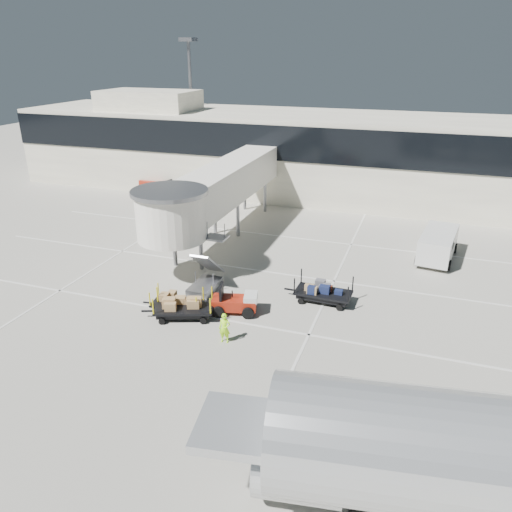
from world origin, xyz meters
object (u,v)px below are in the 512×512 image
object	(u,v)px
box_cart_near	(182,307)
belt_loader	(156,188)
suitcase_cart	(322,293)
ground_worker	(225,328)
box_cart_far	(180,304)
minivan	(438,242)
baggage_tug	(236,303)

from	to	relation	value
box_cart_near	belt_loader	bearing A→B (deg)	102.53
suitcase_cart	ground_worker	size ratio (longest dim) A/B	2.52
box_cart_near	box_cart_far	size ratio (longest dim) A/B	1.12
ground_worker	minivan	bearing A→B (deg)	49.25
box_cart_near	ground_worker	size ratio (longest dim) A/B	2.49
baggage_tug	minivan	size ratio (longest dim) A/B	0.50
box_cart_far	belt_loader	distance (m)	26.03
minivan	belt_loader	bearing A→B (deg)	170.25
baggage_tug	minivan	xyz separation A→B (m)	(10.83, 12.26, 0.59)
box_cart_far	minivan	bearing A→B (deg)	36.20
box_cart_far	belt_loader	xyz separation A→B (m)	(-14.00, 21.95, 0.17)
box_cart_near	ground_worker	distance (m)	3.59
box_cart_near	box_cart_far	xyz separation A→B (m)	(-0.45, 0.54, -0.13)
suitcase_cart	box_cart_far	world-z (taller)	suitcase_cart
ground_worker	suitcase_cart	bearing A→B (deg)	50.75
suitcase_cart	ground_worker	world-z (taller)	ground_worker
belt_loader	box_cart_far	bearing A→B (deg)	-42.70
box_cart_near	belt_loader	xyz separation A→B (m)	(-14.45, 22.49, 0.04)
baggage_tug	suitcase_cart	distance (m)	5.28
baggage_tug	belt_loader	distance (m)	27.00
box_cart_near	minivan	size ratio (longest dim) A/B	0.73
baggage_tug	box_cart_far	distance (m)	3.21
baggage_tug	belt_loader	xyz separation A→B (m)	(-17.05, 20.94, 0.06)
baggage_tug	belt_loader	world-z (taller)	belt_loader
box_cart_near	minivan	distance (m)	19.28
ground_worker	belt_loader	size ratio (longest dim) A/B	0.42
box_cart_near	belt_loader	size ratio (longest dim) A/B	1.04
box_cart_near	minivan	world-z (taller)	minivan
box_cart_far	ground_worker	bearing A→B (deg)	-37.64
box_cart_far	minivan	distance (m)	19.22
baggage_tug	minivan	world-z (taller)	minivan
suitcase_cart	belt_loader	xyz separation A→B (m)	(-21.45, 18.02, 0.11)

